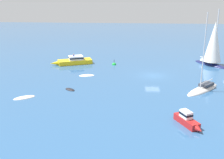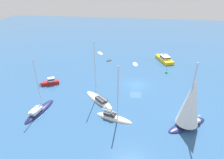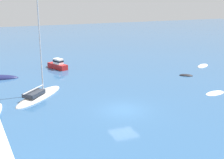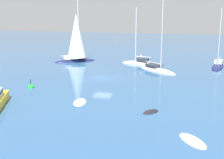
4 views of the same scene
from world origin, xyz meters
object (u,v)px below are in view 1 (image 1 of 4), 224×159
skiff (87,76)px  channel_buoy (114,65)px  powerboat (74,61)px  ketch_2 (203,89)px  tender (24,98)px  ketch_1 (213,45)px  cabin_cruiser (188,120)px  dinghy (70,90)px

skiff → channel_buoy: bearing=49.4°
powerboat → ketch_2: size_ratio=0.70×
tender → ketch_1: bearing=-179.5°
cabin_cruiser → powerboat: bearing=-171.3°
ketch_2 → tender: bearing=-36.3°
cabin_cruiser → skiff: (17.92, 14.07, -0.59)m
tender → ketch_2: size_ratio=0.27×
cabin_cruiser → ketch_1: bearing=134.7°
skiff → cabin_cruiser: bearing=-63.9°
ketch_1 → ketch_2: (-15.04, 5.04, -3.85)m
ketch_1 → channel_buoy: bearing=-122.0°
tender → cabin_cruiser: cabin_cruiser is taller
ketch_2 → cabin_cruiser: bearing=21.9°
tender → channel_buoy: size_ratio=2.17×
tender → powerboat: powerboat is taller
powerboat → ketch_2: (-13.95, -22.29, -0.51)m
powerboat → cabin_cruiser: (-25.82, -17.88, -0.06)m
tender → skiff: tender is taller
powerboat → cabin_cruiser: bearing=103.2°
ketch_1 → skiff: 25.51m
channel_buoy → dinghy: bearing=159.8°
skiff → channel_buoy: size_ratio=1.99×
ketch_1 → cabin_cruiser: bearing=-54.8°
cabin_cruiser → skiff: bearing=-167.8°
ketch_2 → skiff: bearing=-65.8°
tender → channel_buoy: 22.08m
dinghy → tender: bearing=70.1°
dinghy → skiff: size_ratio=0.69×
tender → powerboat: 19.35m
powerboat → channel_buoy: (-0.07, -8.07, -0.65)m
ketch_1 → skiff: size_ratio=3.91×
ketch_2 → cabin_cruiser: ketch_2 is taller
ketch_1 → ketch_2: bearing=-53.9°
powerboat → channel_buoy: size_ratio=5.70×
dinghy → channel_buoy: bearing=-73.6°
dinghy → cabin_cruiser: bearing=-177.6°
ketch_1 → skiff: bearing=-104.5°
cabin_cruiser → channel_buoy: cabin_cruiser is taller
ketch_1 → cabin_cruiser: 28.73m
powerboat → dinghy: (-15.36, -2.45, -0.65)m
dinghy → ketch_2: 19.90m
ketch_2 → cabin_cruiser: size_ratio=2.76×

